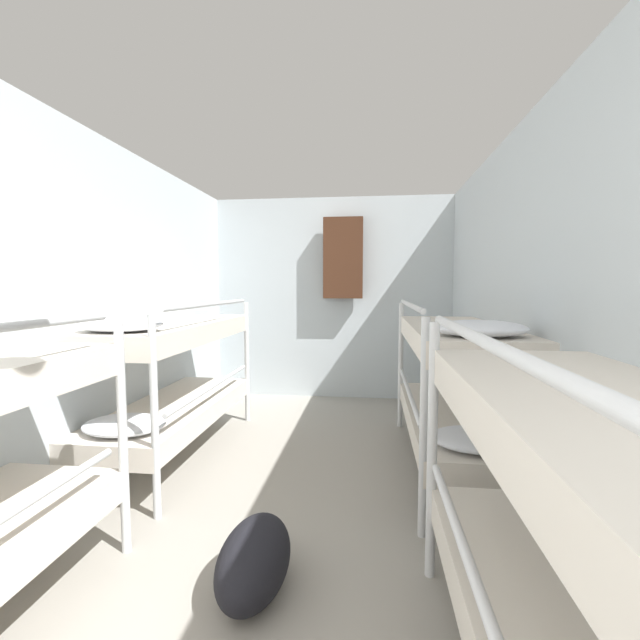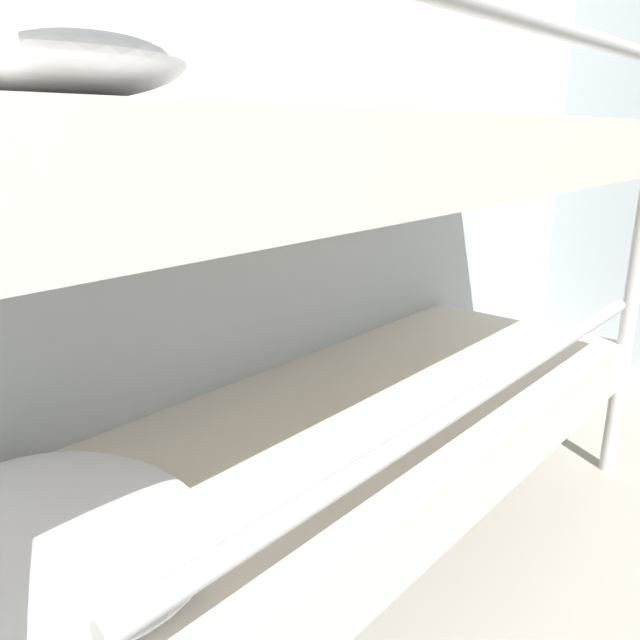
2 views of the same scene
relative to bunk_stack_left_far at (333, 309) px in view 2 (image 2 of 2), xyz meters
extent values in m
cylinder|color=silver|center=(0.31, 0.95, -0.08)|extent=(0.04, 0.04, 1.15)
cube|color=silver|center=(-0.01, 0.06, -0.32)|extent=(0.63, 1.81, 0.14)
ellipsoid|color=white|center=(-0.01, -0.60, -0.21)|extent=(0.50, 0.40, 0.09)
cylinder|color=silver|center=(0.31, 0.06, -0.11)|extent=(0.03, 1.54, 0.03)
cube|color=silver|center=(-0.01, 0.06, 0.30)|extent=(0.63, 1.81, 0.14)
cylinder|color=silver|center=(0.31, 0.06, 0.51)|extent=(0.03, 1.54, 0.03)
camera|label=1|loc=(1.50, -3.00, 0.64)|focal=24.00mm
camera|label=2|loc=(0.78, -0.92, 0.34)|focal=35.00mm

